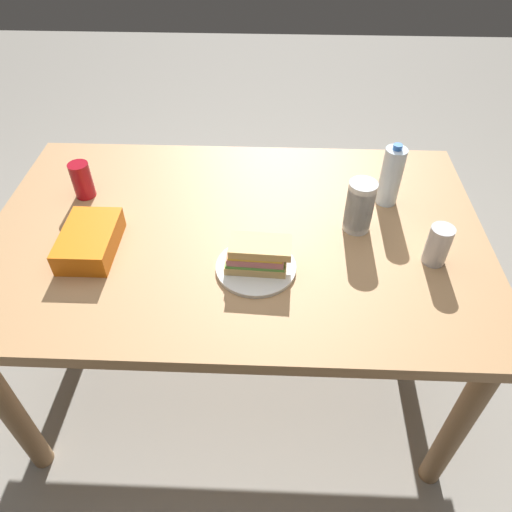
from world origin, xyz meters
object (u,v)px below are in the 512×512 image
object	(u,v)px
plastic_cup_stack	(360,206)
sandwich	(257,255)
chip_bag	(90,240)
soda_can_silver	(438,245)
dining_table	(237,251)
paper_plate	(256,267)
water_bottle_tall	(391,176)
soda_can_red	(82,180)

from	to	relation	value
plastic_cup_stack	sandwich	bearing A→B (deg)	-147.38
chip_bag	soda_can_silver	world-z (taller)	soda_can_silver
dining_table	plastic_cup_stack	distance (m)	0.41
dining_table	paper_plate	bearing A→B (deg)	-67.90
dining_table	water_bottle_tall	size ratio (longest dim) A/B	7.23
sandwich	plastic_cup_stack	bearing A→B (deg)	32.62
sandwich	chip_bag	bearing A→B (deg)	172.97
paper_plate	sandwich	bearing A→B (deg)	23.66
water_bottle_tall	plastic_cup_stack	bearing A→B (deg)	-128.96
soda_can_silver	paper_plate	bearing A→B (deg)	-174.05
dining_table	soda_can_silver	bearing A→B (deg)	-11.44
sandwich	soda_can_silver	xyz separation A→B (m)	(0.50, 0.05, 0.01)
plastic_cup_stack	dining_table	bearing A→B (deg)	-176.43
dining_table	sandwich	size ratio (longest dim) A/B	8.24
sandwich	paper_plate	bearing A→B (deg)	-156.34
water_bottle_tall	soda_can_silver	distance (m)	0.30
plastic_cup_stack	chip_bag	bearing A→B (deg)	-170.62
plastic_cup_stack	soda_can_silver	world-z (taller)	plastic_cup_stack
paper_plate	chip_bag	bearing A→B (deg)	172.72
chip_bag	water_bottle_tall	xyz separation A→B (m)	(0.90, 0.27, 0.06)
soda_can_red	plastic_cup_stack	xyz separation A→B (m)	(0.89, -0.13, 0.02)
sandwich	soda_can_red	xyz separation A→B (m)	(-0.59, 0.33, 0.01)
plastic_cup_stack	soda_can_silver	bearing A→B (deg)	-34.26
water_bottle_tall	soda_can_red	bearing A→B (deg)	-179.67
paper_plate	sandwich	xyz separation A→B (m)	(0.00, 0.00, 0.05)
chip_bag	water_bottle_tall	bearing A→B (deg)	106.47
chip_bag	sandwich	bearing A→B (deg)	82.75
sandwich	chip_bag	distance (m)	0.50
water_bottle_tall	plastic_cup_stack	size ratio (longest dim) A/B	1.27
dining_table	chip_bag	size ratio (longest dim) A/B	6.68
dining_table	soda_can_red	xyz separation A→B (m)	(-0.52, 0.16, 0.15)
paper_plate	soda_can_red	distance (m)	0.67
soda_can_red	chip_bag	xyz separation A→B (m)	(0.10, -0.27, -0.03)
sandwich	plastic_cup_stack	world-z (taller)	plastic_cup_stack
water_bottle_tall	soda_can_silver	xyz separation A→B (m)	(0.09, -0.28, -0.04)
chip_bag	water_bottle_tall	size ratio (longest dim) A/B	1.08
dining_table	paper_plate	size ratio (longest dim) A/B	6.74
sandwich	soda_can_red	world-z (taller)	soda_can_red
chip_bag	plastic_cup_stack	bearing A→B (deg)	99.17
sandwich	water_bottle_tall	xyz separation A→B (m)	(0.41, 0.33, 0.05)
sandwich	water_bottle_tall	world-z (taller)	water_bottle_tall
chip_bag	plastic_cup_stack	distance (m)	0.80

